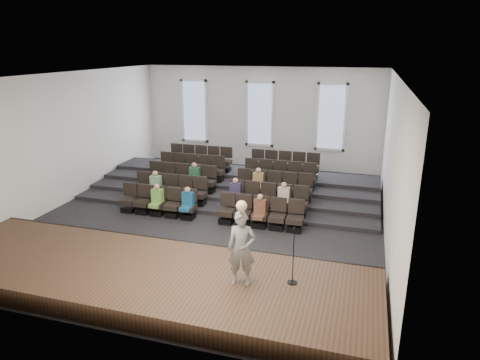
% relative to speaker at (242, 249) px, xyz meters
% --- Properties ---
extents(ground, '(14.00, 14.00, 0.00)m').
position_rel_speaker_xyz_m(ground, '(-2.59, 5.06, -1.41)').
color(ground, black).
rests_on(ground, ground).
extents(ceiling, '(12.00, 14.00, 0.02)m').
position_rel_speaker_xyz_m(ceiling, '(-2.59, 5.06, 3.60)').
color(ceiling, white).
rests_on(ceiling, ground).
extents(wall_back, '(12.00, 0.04, 5.00)m').
position_rel_speaker_xyz_m(wall_back, '(-2.59, 12.08, 1.09)').
color(wall_back, silver).
rests_on(wall_back, ground).
extents(wall_front, '(12.00, 0.04, 5.00)m').
position_rel_speaker_xyz_m(wall_front, '(-2.59, -1.96, 1.09)').
color(wall_front, silver).
rests_on(wall_front, ground).
extents(wall_left, '(0.04, 14.00, 5.00)m').
position_rel_speaker_xyz_m(wall_left, '(-8.61, 5.06, 1.09)').
color(wall_left, silver).
rests_on(wall_left, ground).
extents(wall_right, '(0.04, 14.00, 5.00)m').
position_rel_speaker_xyz_m(wall_right, '(3.43, 5.06, 1.09)').
color(wall_right, silver).
rests_on(wall_right, ground).
extents(stage, '(11.80, 3.60, 0.50)m').
position_rel_speaker_xyz_m(stage, '(-2.59, -0.04, -1.16)').
color(stage, '#452B1D').
rests_on(stage, ground).
extents(stage_lip, '(11.80, 0.06, 0.52)m').
position_rel_speaker_xyz_m(stage_lip, '(-2.59, 1.73, -1.16)').
color(stage_lip, black).
rests_on(stage_lip, ground).
extents(risers, '(11.80, 4.80, 0.60)m').
position_rel_speaker_xyz_m(risers, '(-2.59, 8.23, -1.21)').
color(risers, black).
rests_on(risers, ground).
extents(seating_rows, '(6.80, 4.70, 1.67)m').
position_rel_speaker_xyz_m(seating_rows, '(-2.59, 6.60, -0.73)').
color(seating_rows, black).
rests_on(seating_rows, ground).
extents(windows, '(8.44, 0.10, 3.24)m').
position_rel_speaker_xyz_m(windows, '(-2.59, 12.02, 1.29)').
color(windows, white).
rests_on(windows, wall_back).
extents(audience, '(5.45, 2.64, 1.10)m').
position_rel_speaker_xyz_m(audience, '(-2.59, 5.38, -0.60)').
color(audience, '#6EA943').
rests_on(audience, seating_rows).
extents(speaker, '(0.73, 0.55, 1.82)m').
position_rel_speaker_xyz_m(speaker, '(0.00, 0.00, 0.00)').
color(speaker, slate).
rests_on(speaker, stage).
extents(mic_stand, '(0.24, 0.24, 1.46)m').
position_rel_speaker_xyz_m(mic_stand, '(1.17, 0.36, -0.48)').
color(mic_stand, black).
rests_on(mic_stand, stage).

